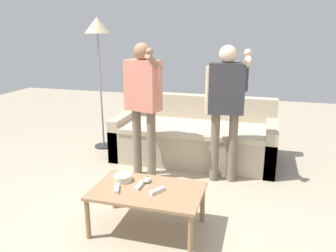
{
  "coord_description": "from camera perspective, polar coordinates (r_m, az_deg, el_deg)",
  "views": [
    {
      "loc": [
        0.89,
        -2.7,
        1.74
      ],
      "look_at": [
        0.02,
        0.37,
        0.81
      ],
      "focal_mm": 35.84,
      "sensor_mm": 36.0,
      "label": 1
    }
  ],
  "objects": [
    {
      "name": "ground_plane",
      "position": [
        3.33,
        -2.22,
        -15.25
      ],
      "size": [
        12.0,
        12.0,
        0.0
      ],
      "primitive_type": "plane",
      "color": "tan"
    },
    {
      "name": "couch",
      "position": [
        4.64,
        4.55,
        -2.0
      ],
      "size": [
        2.14,
        0.96,
        0.83
      ],
      "color": "#B7A88E",
      "rests_on": "ground"
    },
    {
      "name": "coffee_table",
      "position": [
        2.99,
        -3.54,
        -11.48
      ],
      "size": [
        0.96,
        0.6,
        0.39
      ],
      "color": "#997551",
      "rests_on": "ground"
    },
    {
      "name": "snack_bowl",
      "position": [
        3.13,
        -7.73,
        -8.77
      ],
      "size": [
        0.16,
        0.16,
        0.06
      ],
      "primitive_type": "cylinder",
      "color": "beige",
      "rests_on": "coffee_table"
    },
    {
      "name": "game_remote_nunchuk",
      "position": [
        3.09,
        -3.53,
        -9.12
      ],
      "size": [
        0.06,
        0.09,
        0.05
      ],
      "color": "white",
      "rests_on": "coffee_table"
    },
    {
      "name": "floor_lamp",
      "position": [
        4.95,
        -11.88,
        15.03
      ],
      "size": [
        0.37,
        0.37,
        1.9
      ],
      "color": "#2D2D33",
      "rests_on": "ground"
    },
    {
      "name": "player_right",
      "position": [
        3.8,
        9.83,
        4.62
      ],
      "size": [
        0.48,
        0.3,
        1.57
      ],
      "color": "#756656",
      "rests_on": "ground"
    },
    {
      "name": "player_left",
      "position": [
        3.86,
        -4.26,
        5.19
      ],
      "size": [
        0.47,
        0.41,
        1.59
      ],
      "color": "#756656",
      "rests_on": "ground"
    },
    {
      "name": "game_remote_wand_near",
      "position": [
        3.01,
        -4.85,
        -10.03
      ],
      "size": [
        0.04,
        0.16,
        0.03
      ],
      "color": "white",
      "rests_on": "coffee_table"
    },
    {
      "name": "game_remote_wand_far",
      "position": [
        2.91,
        -1.82,
        -10.94
      ],
      "size": [
        0.11,
        0.15,
        0.03
      ],
      "color": "white",
      "rests_on": "coffee_table"
    },
    {
      "name": "game_remote_wand_spare",
      "position": [
        2.98,
        -8.7,
        -10.47
      ],
      "size": [
        0.09,
        0.16,
        0.03
      ],
      "color": "white",
      "rests_on": "coffee_table"
    }
  ]
}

